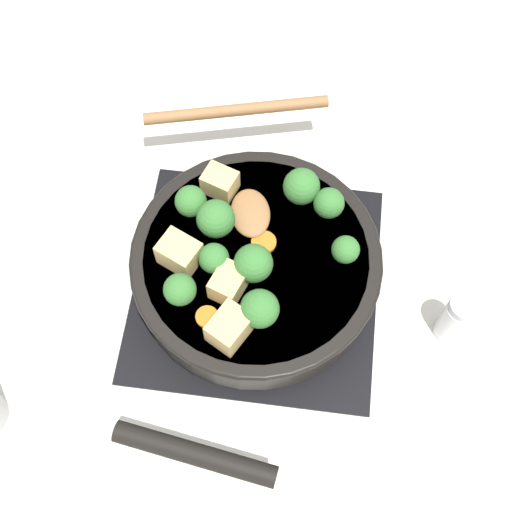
{
  "coord_description": "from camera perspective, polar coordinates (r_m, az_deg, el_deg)",
  "views": [
    {
      "loc": [
        0.05,
        -0.37,
        0.84
      ],
      "look_at": [
        0.0,
        0.0,
        0.08
      ],
      "focal_mm": 50.0,
      "sensor_mm": 36.0,
      "label": 1
    }
  ],
  "objects": [
    {
      "name": "broccoli_floret_near_spoon",
      "position": [
        0.86,
        -5.24,
        4.36
      ],
      "size": [
        0.04,
        0.04,
        0.05
      ],
      "color": "#709956",
      "rests_on": "skillet_pan"
    },
    {
      "name": "carrot_slice_near_center",
      "position": [
        0.85,
        0.62,
        1.09
      ],
      "size": [
        0.03,
        0.03,
        0.01
      ],
      "primitive_type": "cylinder",
      "color": "orange",
      "rests_on": "skillet_pan"
    },
    {
      "name": "tofu_cube_west_chunk",
      "position": [
        0.88,
        -2.9,
        5.91
      ],
      "size": [
        0.05,
        0.04,
        0.03
      ],
      "primitive_type": "cube",
      "rotation": [
        0.0,
        0.0,
        2.79
      ],
      "color": "#DBB770",
      "rests_on": "skillet_pan"
    },
    {
      "name": "broccoli_floret_tall_stem",
      "position": [
        0.86,
        3.66,
        5.57
      ],
      "size": [
        0.04,
        0.04,
        0.05
      ],
      "color": "#709956",
      "rests_on": "skillet_pan"
    },
    {
      "name": "front_burner_grate",
      "position": [
        0.91,
        -0.0,
        -1.92
      ],
      "size": [
        0.31,
        0.31,
        0.03
      ],
      "color": "black",
      "rests_on": "ground_plane"
    },
    {
      "name": "tofu_cube_near_handle",
      "position": [
        0.83,
        -6.14,
        0.23
      ],
      "size": [
        0.06,
        0.05,
        0.04
      ],
      "primitive_type": "cube",
      "rotation": [
        0.0,
        0.0,
        5.85
      ],
      "color": "#DBB770",
      "rests_on": "skillet_pan"
    },
    {
      "name": "skillet_pan",
      "position": [
        0.87,
        -0.05,
        -0.85
      ],
      "size": [
        0.3,
        0.41,
        0.05
      ],
      "color": "black",
      "rests_on": "front_burner_grate"
    },
    {
      "name": "ground_plane",
      "position": [
        0.92,
        -0.0,
        -2.23
      ],
      "size": [
        2.4,
        2.4,
        0.0
      ],
      "primitive_type": "plane",
      "color": "silver"
    },
    {
      "name": "carrot_slice_orange_thin",
      "position": [
        0.81,
        -3.94,
        -4.88
      ],
      "size": [
        0.03,
        0.03,
        0.01
      ],
      "primitive_type": "cylinder",
      "color": "orange",
      "rests_on": "skillet_pan"
    },
    {
      "name": "wooden_spoon",
      "position": [
        0.91,
        -1.13,
        8.33
      ],
      "size": [
        0.24,
        0.23,
        0.02
      ],
      "color": "olive",
      "rests_on": "skillet_pan"
    },
    {
      "name": "tofu_cube_east_chunk",
      "position": [
        0.81,
        -2.21,
        -2.2
      ],
      "size": [
        0.05,
        0.05,
        0.03
      ],
      "primitive_type": "cube",
      "rotation": [
        0.0,
        0.0,
        1.22
      ],
      "color": "#DBB770",
      "rests_on": "skillet_pan"
    },
    {
      "name": "broccoli_floret_center_top",
      "position": [
        0.84,
        -3.24,
        2.98
      ],
      "size": [
        0.05,
        0.05,
        0.05
      ],
      "color": "#709956",
      "rests_on": "skillet_pan"
    },
    {
      "name": "broccoli_floret_mid_floret",
      "position": [
        0.86,
        5.85,
        4.21
      ],
      "size": [
        0.04,
        0.04,
        0.04
      ],
      "color": "#709956",
      "rests_on": "skillet_pan"
    },
    {
      "name": "tofu_cube_center_large",
      "position": [
        0.79,
        -2.15,
        -5.77
      ],
      "size": [
        0.05,
        0.06,
        0.04
      ],
      "primitive_type": "cube",
      "rotation": [
        0.0,
        0.0,
        4.2
      ],
      "color": "#DBB770",
      "rests_on": "skillet_pan"
    },
    {
      "name": "broccoli_floret_small_inner",
      "position": [
        0.8,
        -6.11,
        -2.7
      ],
      "size": [
        0.04,
        0.04,
        0.05
      ],
      "color": "#709956",
      "rests_on": "skillet_pan"
    },
    {
      "name": "broccoli_floret_south_cluster",
      "position": [
        0.81,
        -0.45,
        -0.57
      ],
      "size": [
        0.05,
        0.05,
        0.05
      ],
      "color": "#709956",
      "rests_on": "skillet_pan"
    },
    {
      "name": "salt_shaker",
      "position": [
        0.89,
        15.68,
        -4.85
      ],
      "size": [
        0.04,
        0.04,
        0.09
      ],
      "color": "white",
      "rests_on": "ground_plane"
    },
    {
      "name": "broccoli_floret_east_rim",
      "position": [
        0.82,
        -3.39,
        -0.21
      ],
      "size": [
        0.04,
        0.04,
        0.04
      ],
      "color": "#709956",
      "rests_on": "skillet_pan"
    },
    {
      "name": "broccoli_floret_north_edge",
      "position": [
        0.83,
        7.17,
        0.48
      ],
      "size": [
        0.03,
        0.03,
        0.04
      ],
      "color": "#709956",
      "rests_on": "skillet_pan"
    },
    {
      "name": "broccoli_floret_west_rim",
      "position": [
        0.79,
        0.29,
        -4.25
      ],
      "size": [
        0.04,
        0.04,
        0.05
      ],
      "color": "#709956",
      "rests_on": "skillet_pan"
    }
  ]
}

